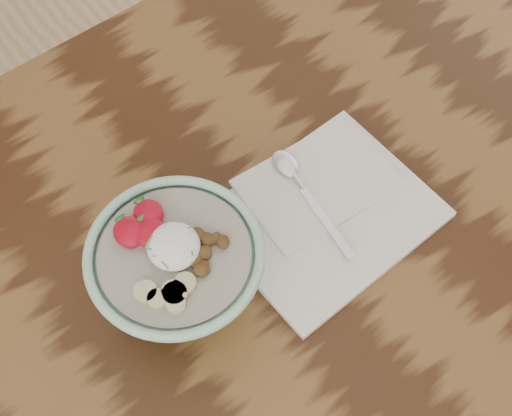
{
  "coord_description": "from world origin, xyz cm",
  "views": [
    {
      "loc": [
        -24.68,
        -31.1,
        155.34
      ],
      "look_at": [
        -1.03,
        -0.34,
        86.71
      ],
      "focal_mm": 50.0,
      "sensor_mm": 36.0,
      "label": 1
    }
  ],
  "objects": [
    {
      "name": "table",
      "position": [
        0.0,
        0.0,
        65.7
      ],
      "size": [
        160.0,
        90.0,
        75.0
      ],
      "color": "#361D0D",
      "rests_on": "ground"
    },
    {
      "name": "spoon",
      "position": [
        9.13,
        4.43,
        77.0
      ],
      "size": [
        4.38,
        18.08,
        0.94
      ],
      "rotation": [
        0.0,
        0.0,
        -0.13
      ],
      "color": "silver",
      "rests_on": "napkin"
    },
    {
      "name": "breakfast_bowl",
      "position": [
        -11.25,
        0.99,
        81.78
      ],
      "size": [
        19.86,
        19.86,
        13.43
      ],
      "rotation": [
        0.0,
        0.0,
        -0.12
      ],
      "color": "#99CEAD",
      "rests_on": "table"
    },
    {
      "name": "napkin",
      "position": [
        9.6,
        -0.75,
        75.67
      ],
      "size": [
        26.84,
        22.19,
        1.61
      ],
      "rotation": [
        0.0,
        0.0,
        0.04
      ],
      "color": "white",
      "rests_on": "table"
    }
  ]
}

